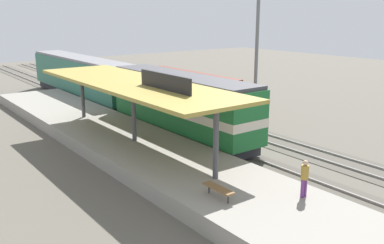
% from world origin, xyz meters
% --- Properties ---
extents(ground_plane, '(120.00, 120.00, 0.00)m').
position_xyz_m(ground_plane, '(2.00, 0.00, 0.00)').
color(ground_plane, '#5B564C').
extents(track_near, '(3.20, 110.00, 0.16)m').
position_xyz_m(track_near, '(0.00, 0.00, 0.03)').
color(track_near, '#4E4941').
rests_on(track_near, ground).
extents(track_far, '(3.20, 110.00, 0.16)m').
position_xyz_m(track_far, '(4.60, 0.00, 0.03)').
color(track_far, '#4E4941').
rests_on(track_far, ground).
extents(platform, '(6.00, 44.00, 0.90)m').
position_xyz_m(platform, '(-4.60, 0.00, 0.45)').
color(platform, gray).
rests_on(platform, ground).
extents(station_canopy, '(5.20, 18.00, 4.70)m').
position_xyz_m(station_canopy, '(-4.60, -0.09, 4.53)').
color(station_canopy, '#47474C').
rests_on(station_canopy, platform).
extents(platform_bench, '(0.44, 1.70, 0.50)m').
position_xyz_m(platform_bench, '(-6.00, -9.86, 1.34)').
color(platform_bench, '#333338').
rests_on(platform_bench, platform).
extents(locomotive, '(2.93, 14.43, 4.44)m').
position_xyz_m(locomotive, '(0.00, 1.37, 2.41)').
color(locomotive, '#28282D').
rests_on(locomotive, track_near).
extents(passenger_carriage_single, '(2.90, 20.00, 4.24)m').
position_xyz_m(passenger_carriage_single, '(0.00, 19.37, 2.31)').
color(passenger_carriage_single, '#28282D').
rests_on(passenger_carriage_single, track_near).
extents(freight_car, '(2.80, 12.00, 3.54)m').
position_xyz_m(freight_car, '(4.60, 7.01, 1.97)').
color(freight_car, '#28282D').
rests_on(freight_car, track_far).
extents(light_mast, '(1.10, 1.10, 11.70)m').
position_xyz_m(light_mast, '(7.80, 1.61, 8.40)').
color(light_mast, slate).
rests_on(light_mast, ground).
extents(person_waiting, '(0.34, 0.34, 1.71)m').
position_xyz_m(person_waiting, '(-2.90, -12.03, 1.85)').
color(person_waiting, '#663375').
rests_on(person_waiting, platform).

